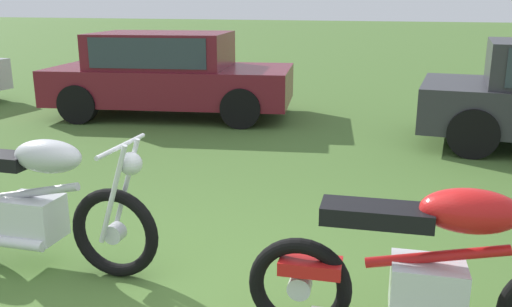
# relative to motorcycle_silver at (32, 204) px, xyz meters

# --- Properties ---
(motorcycle_silver) EXTENTS (2.04, 0.64, 1.02)m
(motorcycle_silver) POSITION_rel_motorcycle_silver_xyz_m (0.00, 0.00, 0.00)
(motorcycle_silver) COLOR black
(motorcycle_silver) RESTS_ON ground
(motorcycle_red) EXTENTS (1.99, 0.69, 1.02)m
(motorcycle_red) POSITION_rel_motorcycle_silver_xyz_m (2.80, -0.09, -0.00)
(motorcycle_red) COLOR black
(motorcycle_red) RESTS_ON ground
(car_burgundy) EXTENTS (4.39, 2.67, 1.43)m
(car_burgundy) POSITION_rel_motorcycle_silver_xyz_m (-1.84, 5.41, 0.31)
(car_burgundy) COLOR maroon
(car_burgundy) RESTS_ON ground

